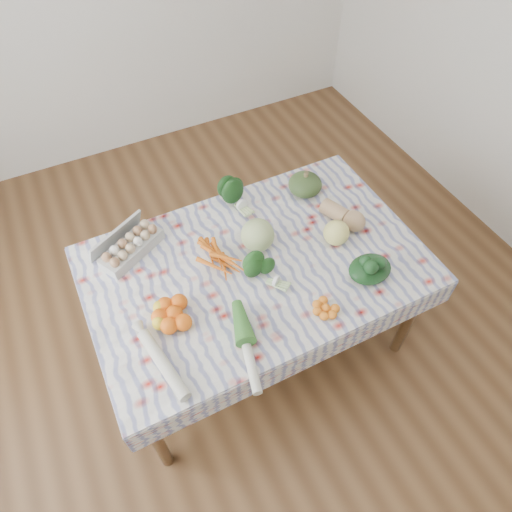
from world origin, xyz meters
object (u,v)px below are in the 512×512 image
dining_table (256,273)px  butternut_squash (344,214)px  egg_carton (132,247)px  cabbage (258,235)px  grapefruit (336,233)px  kabocha_squash (305,184)px

dining_table → butternut_squash: (0.54, 0.05, 0.14)m
dining_table → egg_carton: 0.64m
dining_table → cabbage: bearing=59.4°
butternut_squash → cabbage: bearing=151.6°
cabbage → butternut_squash: 0.49m
cabbage → grapefruit: size_ratio=1.28×
butternut_squash → egg_carton: bearing=142.4°
egg_carton → grapefruit: bearing=-50.6°
grapefruit → kabocha_squash: bearing=83.5°
cabbage → butternut_squash: bearing=-6.0°
kabocha_squash → grapefruit: 0.39m
dining_table → egg_carton: egg_carton is taller
dining_table → kabocha_squash: bearing=35.2°
butternut_squash → grapefruit: size_ratio=1.87×
egg_carton → kabocha_squash: kabocha_squash is taller
egg_carton → cabbage: 0.63m
kabocha_squash → butternut_squash: kabocha_squash is taller
egg_carton → dining_table: bearing=-61.0°
cabbage → butternut_squash: size_ratio=0.69×
cabbage → egg_carton: bearing=157.6°
egg_carton → kabocha_squash: (1.00, -0.00, 0.02)m
egg_carton → cabbage: bearing=-50.7°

